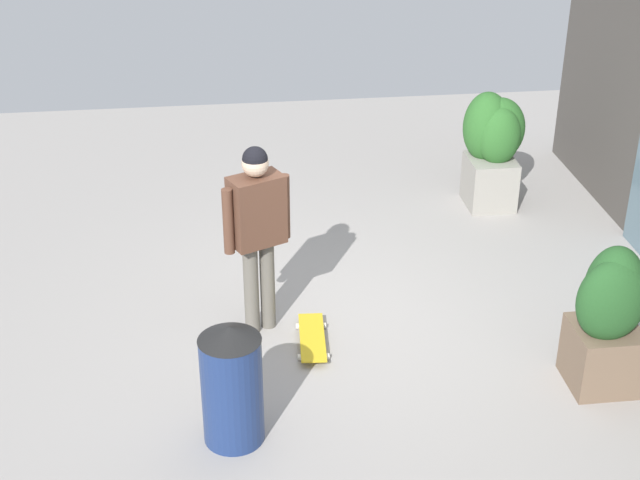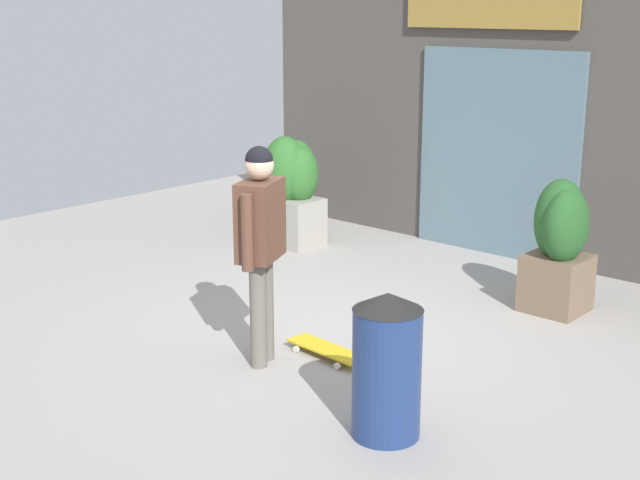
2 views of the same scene
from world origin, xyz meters
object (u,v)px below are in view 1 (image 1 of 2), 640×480
trash_bin (232,383)px  skateboarder (257,221)px  planter_box_right (493,142)px  skateboard (312,338)px  planter_box_left (609,315)px

trash_bin → skateboarder: bearing=168.6°
planter_box_right → skateboard: bearing=-41.8°
skateboarder → skateboard: bearing=30.0°
skateboarder → planter_box_left: (1.16, 2.67, -0.41)m
skateboarder → skateboard: size_ratio=2.30×
skateboard → planter_box_right: bearing=142.1°
skateboarder → planter_box_right: 3.57m
planter_box_right → trash_bin: bearing=-39.0°
planter_box_right → trash_bin: planter_box_right is taller
planter_box_left → planter_box_right: 3.44m
skateboard → trash_bin: trash_bin is taller
skateboard → planter_box_left: (0.86, 2.24, 0.60)m
skateboard → planter_box_left: bearing=72.9°
skateboarder → planter_box_left: skateboarder is taller
skateboarder → skateboard: 1.14m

